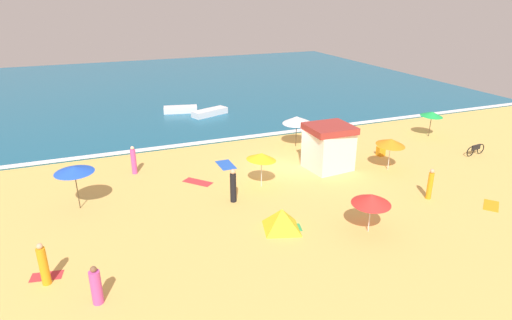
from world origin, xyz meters
The scene contains 25 objects.
ground_plane centered at (0.00, 0.00, 0.00)m, with size 60.00×60.00×0.00m, color #EDBC60.
ocean_water centered at (0.00, 28.00, 0.05)m, with size 60.00×44.00×0.10m, color #196084.
wave_breaker_foam centered at (0.00, 6.30, 0.10)m, with size 57.00×0.70×0.01m, color white.
lifeguard_cabana centered at (2.54, -1.25, 1.44)m, with size 2.74×2.59×2.83m.
beach_umbrella_0 centered at (2.56, 3.25, 1.99)m, with size 2.78×2.77×2.30m.
beach_umbrella_1 centered at (0.29, -8.78, 1.69)m, with size 2.37×2.39×1.97m.
beach_umbrella_2 centered at (-2.43, -2.26, 1.84)m, with size 1.94×1.91×2.11m.
beach_umbrella_3 centered at (5.97, -2.89, 1.83)m, with size 2.28×2.29×2.11m.
beach_umbrella_4 centered at (13.23, 1.49, 1.78)m, with size 2.31×2.31×2.02m.
beach_umbrella_5 centered at (-12.21, -1.24, 2.16)m, with size 2.78×2.78×2.34m.
beach_tent centered at (-3.38, -7.06, 0.53)m, with size 2.24×2.27×1.05m.
parked_bicycle centered at (13.23, -2.94, 0.38)m, with size 1.81×0.29×0.76m.
beachgoer_0 centered at (-11.73, -9.33, 0.71)m, with size 0.54×0.54×1.55m.
beachgoer_1 centered at (7.11, -0.61, 0.33)m, with size 0.52×0.52×0.80m.
beachgoer_2 centered at (-4.56, -3.48, 0.90)m, with size 0.46×0.46×1.87m.
beachgoer_3 centered at (-13.51, -7.44, 0.84)m, with size 0.46×0.46×1.79m.
beachgoer_4 centered at (5.38, -7.09, 0.84)m, with size 0.37×0.37×1.73m.
beachgoer_5 centered at (-8.97, 2.42, 0.85)m, with size 0.44×0.44×1.78m.
beach_towel_0 centered at (-3.31, 1.66, 0.01)m, with size 0.97×1.78×0.01m.
beach_towel_1 centered at (-3.01, -7.13, 0.01)m, with size 1.30×0.99×0.01m.
beach_towel_2 centered at (-13.55, -6.93, 0.01)m, with size 1.28×0.80×0.01m.
beach_towel_3 centered at (-5.70, -0.33, 0.01)m, with size 1.70×1.79×0.01m.
beach_towel_4 centered at (7.87, -9.00, 0.01)m, with size 1.54×1.44×0.01m.
small_boat_0 centered at (-3.21, 15.36, 0.38)m, with size 3.18×1.72×0.57m.
small_boat_1 centered at (-0.97, 13.41, 0.37)m, with size 3.52×2.26×0.54m.
Camera 1 is at (-11.16, -23.21, 10.48)m, focal length 30.32 mm.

